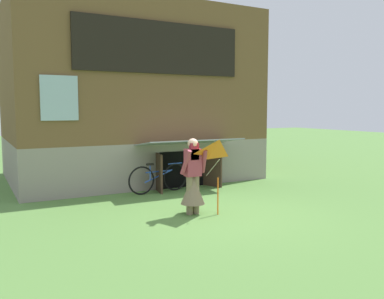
{
  "coord_description": "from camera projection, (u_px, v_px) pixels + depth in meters",
  "views": [
    {
      "loc": [
        -4.7,
        -7.46,
        2.27
      ],
      "look_at": [
        0.04,
        1.26,
        1.28
      ],
      "focal_mm": 38.35,
      "sensor_mm": 36.0,
      "label": 1
    }
  ],
  "objects": [
    {
      "name": "ground_plane",
      "position": [
        218.0,
        213.0,
        8.98
      ],
      "size": [
        60.0,
        60.0,
        0.0
      ],
      "primitive_type": "plane",
      "color": "#56843D"
    },
    {
      "name": "kite",
      "position": [
        219.0,
        157.0,
        8.45
      ],
      "size": [
        0.8,
        0.85,
        1.53
      ],
      "color": "orange",
      "rests_on": "ground_plane"
    },
    {
      "name": "log_house",
      "position": [
        128.0,
        96.0,
        13.63
      ],
      "size": [
        7.48,
        6.36,
        5.38
      ],
      "color": "gray",
      "rests_on": "ground_plane"
    },
    {
      "name": "bicycle_blue",
      "position": [
        159.0,
        178.0,
        11.1
      ],
      "size": [
        1.8,
        0.21,
        0.82
      ],
      "rotation": [
        0.0,
        0.0,
        0.09
      ],
      "color": "black",
      "rests_on": "ground_plane"
    },
    {
      "name": "person",
      "position": [
        193.0,
        182.0,
        8.8
      ],
      "size": [
        0.61,
        0.53,
        1.64
      ],
      "rotation": [
        0.0,
        0.0,
        0.29
      ],
      "color": "#7F6B51",
      "rests_on": "ground_plane"
    }
  ]
}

